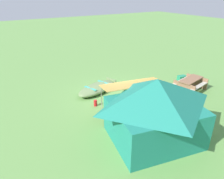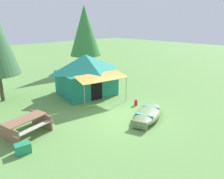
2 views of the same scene
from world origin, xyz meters
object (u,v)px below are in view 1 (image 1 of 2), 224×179
object	(u,v)px
canvas_cabin_tent	(155,109)
cooler_box	(182,78)
picnic_table	(191,83)
beached_rowboat	(97,88)
fuel_can	(95,103)

from	to	relation	value
canvas_cabin_tent	cooler_box	bearing A→B (deg)	-147.73
canvas_cabin_tent	picnic_table	xyz separation A→B (m)	(-5.12, -2.40, -0.91)
canvas_cabin_tent	picnic_table	world-z (taller)	canvas_cabin_tent
beached_rowboat	picnic_table	xyz separation A→B (m)	(-4.99, 2.76, 0.23)
canvas_cabin_tent	picnic_table	size ratio (longest dim) A/B	2.34
picnic_table	cooler_box	world-z (taller)	picnic_table
beached_rowboat	picnic_table	size ratio (longest dim) A/B	1.53
cooler_box	beached_rowboat	bearing A→B (deg)	-14.84
canvas_cabin_tent	picnic_table	bearing A→B (deg)	-154.90
beached_rowboat	fuel_can	bearing A→B (deg)	58.77
cooler_box	picnic_table	bearing A→B (deg)	61.85
fuel_can	beached_rowboat	bearing A→B (deg)	-121.23
beached_rowboat	fuel_can	xyz separation A→B (m)	(0.91, 1.51, -0.08)
cooler_box	fuel_can	bearing A→B (deg)	0.05
beached_rowboat	cooler_box	distance (m)	5.86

